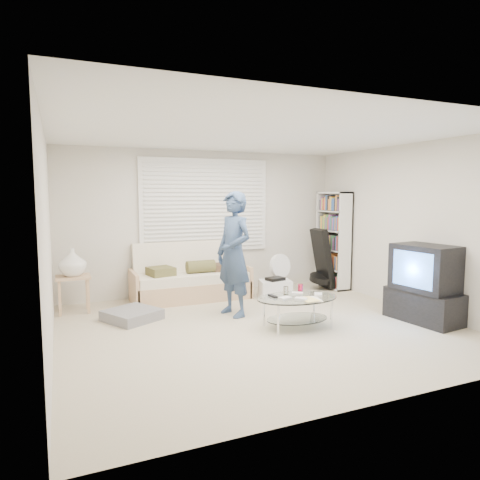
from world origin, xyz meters
name	(u,v)px	position (x,y,z in m)	size (l,w,h in m)	color
ground	(260,327)	(0.00, 0.00, 0.00)	(5.00, 5.00, 0.00)	tan
room_shell	(246,203)	(0.00, 0.48, 1.63)	(5.02, 4.52, 2.51)	beige
window_blinds	(206,206)	(0.00, 2.20, 1.55)	(2.32, 0.08, 1.62)	silver
futon_sofa	(191,280)	(-0.39, 1.87, 0.31)	(1.94, 0.78, 0.95)	tan
grey_floor_pillow	(132,315)	(-1.50, 1.00, 0.07)	(0.64, 0.64, 0.14)	slate
side_table	(73,265)	(-2.22, 1.74, 0.71)	(0.48, 0.39, 0.96)	tan
bookshelf	(333,240)	(2.32, 1.69, 0.89)	(0.28, 0.75, 1.79)	white
guitar_case	(322,263)	(2.04, 1.61, 0.49)	(0.41, 0.41, 1.10)	black
floor_fan	(280,270)	(1.17, 1.63, 0.41)	(0.44, 0.29, 0.71)	white
storage_bin	(275,289)	(0.92, 1.33, 0.16)	(0.58, 0.46, 0.36)	white
tv_unit	(424,284)	(2.20, -0.63, 0.52)	(0.63, 1.03, 1.06)	black
coffee_table	(298,303)	(0.45, -0.20, 0.33)	(1.13, 0.75, 0.53)	silver
standing_person	(234,254)	(-0.09, 0.68, 0.90)	(0.65, 0.43, 1.79)	#294B65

